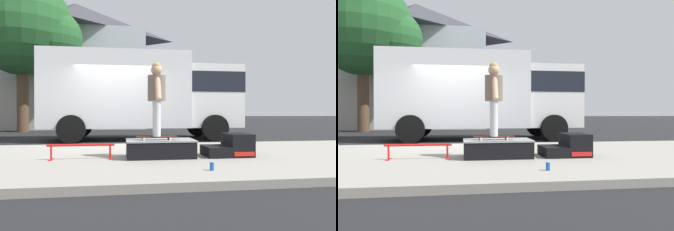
# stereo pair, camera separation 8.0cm
# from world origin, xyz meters

# --- Properties ---
(ground_plane) EXTENTS (140.00, 140.00, 0.00)m
(ground_plane) POSITION_xyz_m (0.00, 0.00, 0.00)
(ground_plane) COLOR black
(sidewalk_slab) EXTENTS (50.00, 5.00, 0.12)m
(sidewalk_slab) POSITION_xyz_m (0.00, -3.00, 0.06)
(sidewalk_slab) COLOR gray
(sidewalk_slab) RESTS_ON ground
(skate_box) EXTENTS (1.30, 0.76, 0.34)m
(skate_box) POSITION_xyz_m (0.93, -3.29, 0.30)
(skate_box) COLOR black
(skate_box) RESTS_ON sidewalk_slab
(kicker_ramp) EXTENTS (0.90, 0.74, 0.44)m
(kicker_ramp) POSITION_xyz_m (2.34, -3.29, 0.30)
(kicker_ramp) COLOR black
(kicker_ramp) RESTS_ON sidewalk_slab
(grind_rail) EXTENTS (1.21, 0.28, 0.28)m
(grind_rail) POSITION_xyz_m (-0.53, -3.32, 0.32)
(grind_rail) COLOR red
(grind_rail) RESTS_ON sidewalk_slab
(skateboard) EXTENTS (0.79, 0.23, 0.07)m
(skateboard) POSITION_xyz_m (0.86, -3.33, 0.52)
(skateboard) COLOR #4C1E14
(skateboard) RESTS_ON skate_box
(skater_kid) EXTENTS (0.34, 0.72, 1.40)m
(skater_kid) POSITION_xyz_m (0.86, -3.33, 1.35)
(skater_kid) COLOR silver
(skater_kid) RESTS_ON skateboard
(soda_can) EXTENTS (0.07, 0.07, 0.13)m
(soda_can) POSITION_xyz_m (1.52, -4.76, 0.18)
(soda_can) COLOR #1959B2
(soda_can) RESTS_ON sidewalk_slab
(box_truck) EXTENTS (6.91, 2.63, 3.05)m
(box_truck) POSITION_xyz_m (1.03, 2.20, 1.70)
(box_truck) COLOR silver
(box_truck) RESTS_ON ground
(street_tree_main) EXTENTS (5.35, 4.86, 7.69)m
(street_tree_main) POSITION_xyz_m (-4.31, 7.37, 5.10)
(street_tree_main) COLOR brown
(street_tree_main) RESTS_ON ground
(house_behind) EXTENTS (9.54, 8.23, 8.40)m
(house_behind) POSITION_xyz_m (-2.81, 12.93, 4.24)
(house_behind) COLOR silver
(house_behind) RESTS_ON ground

